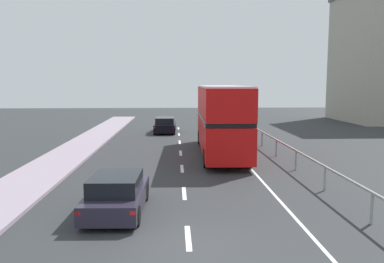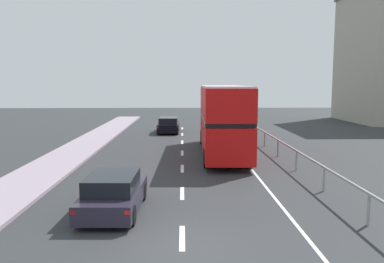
# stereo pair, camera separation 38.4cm
# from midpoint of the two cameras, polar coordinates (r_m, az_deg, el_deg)

# --- Properties ---
(ground_plane) EXTENTS (75.98, 120.00, 0.10)m
(ground_plane) POSITION_cam_midpoint_polar(r_m,az_deg,el_deg) (11.03, -1.51, -16.59)
(ground_plane) COLOR #2B2D30
(lane_paint_markings) EXTENTS (3.70, 46.00, 0.01)m
(lane_paint_markings) POSITION_cam_midpoint_polar(r_m,az_deg,el_deg) (19.20, 4.99, -6.13)
(lane_paint_markings) COLOR silver
(lane_paint_markings) RESTS_ON ground
(bridge_side_railing) EXTENTS (0.10, 42.00, 1.04)m
(bridge_side_railing) POSITION_cam_midpoint_polar(r_m,az_deg,el_deg) (20.32, 14.49, -3.15)
(bridge_side_railing) COLOR gray
(bridge_side_railing) RESTS_ON ground
(double_decker_bus_red) EXTENTS (2.78, 11.07, 4.23)m
(double_decker_bus_red) POSITION_cam_midpoint_polar(r_m,az_deg,el_deg) (24.03, 3.81, 2.01)
(double_decker_bus_red) COLOR red
(double_decker_bus_red) RESTS_ON ground
(hatchback_car_near) EXTENTS (1.92, 4.12, 1.34)m
(hatchback_car_near) POSITION_cam_midpoint_polar(r_m,az_deg,el_deg) (13.66, -11.74, -8.94)
(hatchback_car_near) COLOR #25202F
(hatchback_car_near) RESTS_ON ground
(sedan_car_ahead) EXTENTS (1.91, 4.44, 1.38)m
(sedan_car_ahead) POSITION_cam_midpoint_polar(r_m,az_deg,el_deg) (34.90, -4.28, 0.94)
(sedan_car_ahead) COLOR black
(sedan_car_ahead) RESTS_ON ground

